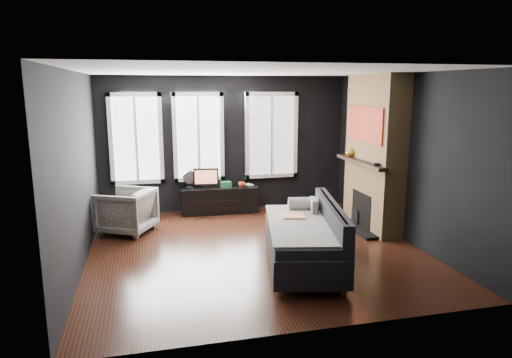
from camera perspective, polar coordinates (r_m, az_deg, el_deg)
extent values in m
plane|color=black|center=(7.19, -0.21, -8.73)|extent=(5.00, 5.00, 0.00)
plane|color=white|center=(6.75, -0.23, 13.31)|extent=(5.00, 5.00, 0.00)
cube|color=black|center=(9.27, -3.81, 4.42)|extent=(5.00, 0.02, 2.70)
cube|color=black|center=(6.73, -21.42, 0.98)|extent=(0.02, 5.00, 2.70)
cube|color=black|center=(7.80, 17.96, 2.56)|extent=(0.02, 5.00, 2.70)
cube|color=gray|center=(6.95, 7.20, -3.86)|extent=(0.16, 0.36, 0.35)
imported|color=silver|center=(8.16, -15.91, -3.62)|extent=(1.06, 1.08, 0.84)
imported|color=#EB4F21|center=(9.09, -1.80, -0.60)|extent=(0.13, 0.10, 0.13)
imported|color=#BAA794|center=(9.23, -1.30, -0.19)|extent=(0.14, 0.06, 0.20)
cube|color=#2E763C|center=(9.09, -3.80, -0.67)|extent=(0.22, 0.15, 0.11)
imported|color=gold|center=(8.51, 11.67, 3.34)|extent=(0.23, 0.23, 0.17)
cylinder|color=black|center=(7.64, 14.83, 1.78)|extent=(0.13, 0.13, 0.04)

